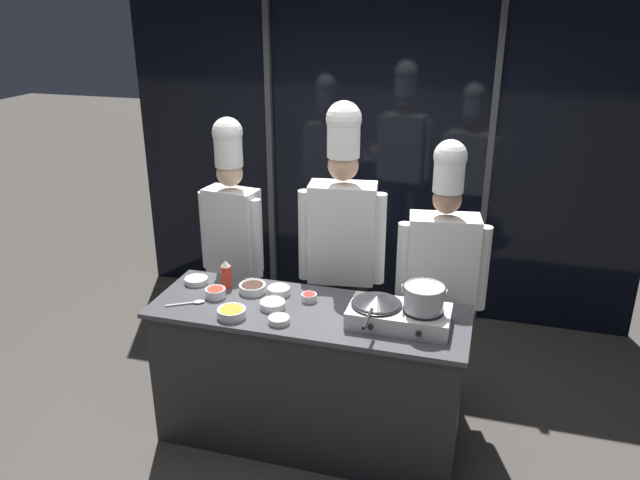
{
  "coord_description": "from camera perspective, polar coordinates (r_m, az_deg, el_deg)",
  "views": [
    {
      "loc": [
        0.97,
        -3.13,
        2.67
      ],
      "look_at": [
        0.0,
        0.25,
        1.27
      ],
      "focal_mm": 35.0,
      "sensor_mm": 36.0,
      "label": 1
    }
  ],
  "objects": [
    {
      "name": "prep_bowl_rice",
      "position": [
        3.74,
        -4.36,
        -5.86
      ],
      "size": [
        0.15,
        0.15,
        0.05
      ],
      "color": "white",
      "rests_on": "demo_counter"
    },
    {
      "name": "squeeze_bottle_chili",
      "position": [
        4.0,
        -8.58,
        -3.13
      ],
      "size": [
        0.07,
        0.07,
        0.19
      ],
      "color": "red",
      "rests_on": "demo_counter"
    },
    {
      "name": "stock_pot",
      "position": [
        3.49,
        9.48,
        -5.2
      ],
      "size": [
        0.25,
        0.22,
        0.14
      ],
      "color": "#B7BABF",
      "rests_on": "portable_stove"
    },
    {
      "name": "chef_sous",
      "position": [
        4.16,
        2.05,
        0.89
      ],
      "size": [
        0.58,
        0.29,
        2.05
      ],
      "rotation": [
        0.0,
        0.0,
        3.28
      ],
      "color": "#4C4C51",
      "rests_on": "ground_plane"
    },
    {
      "name": "demo_counter",
      "position": [
        3.95,
        -1.03,
        -12.27
      ],
      "size": [
        1.9,
        0.66,
        0.92
      ],
      "color": "#2D2D30",
      "rests_on": "ground_plane"
    },
    {
      "name": "window_wall_back",
      "position": [
        5.34,
        5.08,
        7.27
      ],
      "size": [
        4.38,
        0.09,
        2.7
      ],
      "color": "black",
      "rests_on": "ground_plane"
    },
    {
      "name": "serving_spoon_slotted",
      "position": [
        3.86,
        -11.53,
        -5.62
      ],
      "size": [
        0.22,
        0.15,
        0.02
      ],
      "color": "#B2B5BA",
      "rests_on": "demo_counter"
    },
    {
      "name": "ground_plane",
      "position": [
        4.23,
        -0.98,
        -17.46
      ],
      "size": [
        24.0,
        24.0,
        0.0
      ],
      "primitive_type": "plane",
      "color": "#47423D"
    },
    {
      "name": "prep_bowl_noodles",
      "position": [
        3.89,
        -3.79,
        -4.61
      ],
      "size": [
        0.14,
        0.14,
        0.05
      ],
      "color": "white",
      "rests_on": "demo_counter"
    },
    {
      "name": "prep_bowl_shrimp",
      "position": [
        3.57,
        -3.77,
        -7.27
      ],
      "size": [
        0.12,
        0.12,
        0.04
      ],
      "color": "white",
      "rests_on": "demo_counter"
    },
    {
      "name": "prep_bowl_soy_glaze",
      "position": [
        3.94,
        -6.2,
        -4.34
      ],
      "size": [
        0.17,
        0.17,
        0.05
      ],
      "color": "white",
      "rests_on": "demo_counter"
    },
    {
      "name": "prep_bowl_bell_pepper",
      "position": [
        3.81,
        -1.0,
        -5.21
      ],
      "size": [
        0.09,
        0.09,
        0.05
      ],
      "color": "white",
      "rests_on": "demo_counter"
    },
    {
      "name": "frying_pan",
      "position": [
        3.54,
        5.19,
        -5.52
      ],
      "size": [
        0.29,
        0.5,
        0.05
      ],
      "color": "#232326",
      "rests_on": "portable_stove"
    },
    {
      "name": "chef_line",
      "position": [
        4.09,
        11.1,
        -2.04
      ],
      "size": [
        0.58,
        0.29,
        1.85
      ],
      "rotation": [
        0.0,
        0.0,
        3.29
      ],
      "color": "#232326",
      "rests_on": "ground_plane"
    },
    {
      "name": "chef_head",
      "position": [
        4.48,
        -8.02,
        1.31
      ],
      "size": [
        0.49,
        0.25,
        1.9
      ],
      "rotation": [
        0.0,
        0.0,
        3.0
      ],
      "color": "#2D3856",
      "rests_on": "ground_plane"
    },
    {
      "name": "portable_stove",
      "position": [
        3.56,
        7.24,
        -6.89
      ],
      "size": [
        0.57,
        0.32,
        0.11
      ],
      "color": "silver",
      "rests_on": "demo_counter"
    },
    {
      "name": "prep_bowl_chili_flakes",
      "position": [
        3.9,
        -9.55,
        -4.74
      ],
      "size": [
        0.13,
        0.13,
        0.06
      ],
      "color": "white",
      "rests_on": "demo_counter"
    },
    {
      "name": "prep_bowl_carrots",
      "position": [
        3.66,
        -8.09,
        -6.56
      ],
      "size": [
        0.17,
        0.17,
        0.05
      ],
      "color": "white",
      "rests_on": "demo_counter"
    },
    {
      "name": "prep_bowl_bean_sprouts",
      "position": [
        4.11,
        -11.25,
        -3.61
      ],
      "size": [
        0.15,
        0.15,
        0.04
      ],
      "color": "white",
      "rests_on": "demo_counter"
    }
  ]
}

